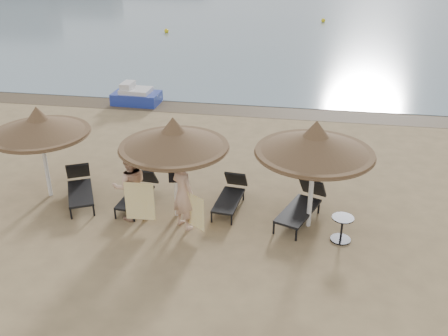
# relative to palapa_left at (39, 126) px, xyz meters

# --- Properties ---
(ground) EXTENTS (160.00, 160.00, 0.00)m
(ground) POSITION_rel_palapa_left_xyz_m (4.11, -1.24, -2.12)
(ground) COLOR #967B53
(ground) RESTS_ON ground
(wet_sand_strip) EXTENTS (200.00, 1.60, 0.01)m
(wet_sand_strip) POSITION_rel_palapa_left_xyz_m (4.11, 8.16, -2.11)
(wet_sand_strip) COLOR brown
(wet_sand_strip) RESTS_ON ground
(palapa_left) EXTENTS (2.68, 2.68, 2.66)m
(palapa_left) POSITION_rel_palapa_left_xyz_m (0.00, 0.00, 0.00)
(palapa_left) COLOR silver
(palapa_left) RESTS_ON ground
(palapa_center) EXTENTS (2.78, 2.78, 2.75)m
(palapa_center) POSITION_rel_palapa_left_xyz_m (3.83, -0.44, 0.08)
(palapa_center) COLOR silver
(palapa_center) RESTS_ON ground
(palapa_right) EXTENTS (2.89, 2.89, 2.86)m
(palapa_right) POSITION_rel_palapa_left_xyz_m (7.27, -0.39, 0.16)
(palapa_right) COLOR silver
(palapa_right) RESTS_ON ground
(lounger_far_left) EXTENTS (1.43, 2.01, 0.87)m
(lounger_far_left) POSITION_rel_palapa_left_xyz_m (0.95, -0.05, -1.73)
(lounger_far_left) COLOR black
(lounger_far_left) RESTS_ON ground
(lounger_near_left) EXTENTS (0.73, 1.81, 0.79)m
(lounger_near_left) POSITION_rel_palapa_left_xyz_m (2.63, 0.01, -1.76)
(lounger_near_left) COLOR black
(lounger_near_left) RESTS_ON ground
(lounger_near_right) EXTENTS (0.76, 1.83, 0.80)m
(lounger_near_right) POSITION_rel_palapa_left_xyz_m (5.16, 0.28, -1.76)
(lounger_near_right) COLOR black
(lounger_near_right) RESTS_ON ground
(lounger_far_right) EXTENTS (1.34, 2.11, 0.90)m
(lounger_far_right) POSITION_rel_palapa_left_xyz_m (7.10, -0.02, -1.71)
(lounger_far_right) COLOR black
(lounger_far_right) RESTS_ON ground
(side_table) EXTENTS (0.53, 0.53, 0.64)m
(side_table) POSITION_rel_palapa_left_xyz_m (8.07, -0.92, -1.81)
(side_table) COLOR black
(side_table) RESTS_ON ground
(person_left) EXTENTS (1.19, 1.04, 2.19)m
(person_left) POSITION_rel_palapa_left_xyz_m (2.72, -0.78, -1.02)
(person_left) COLOR #D3A689
(person_left) RESTS_ON ground
(person_right) EXTENTS (1.23, 1.15, 2.25)m
(person_right) POSITION_rel_palapa_left_xyz_m (4.15, -0.96, -0.99)
(person_right) COLOR #D3A689
(person_right) RESTS_ON ground
(towel_left) EXTENTS (0.75, 0.06, 1.05)m
(towel_left) POSITION_rel_palapa_left_xyz_m (3.07, -1.13, -1.39)
(towel_left) COLOR yellow
(towel_left) RESTS_ON ground
(towel_right) EXTENTS (0.54, 0.39, 0.91)m
(towel_right) POSITION_rel_palapa_left_xyz_m (4.50, -1.21, -1.49)
(towel_right) COLOR yellow
(towel_right) RESTS_ON ground
(bag_patterned) EXTENTS (0.31, 0.11, 0.39)m
(bag_patterned) POSITION_rel_palapa_left_xyz_m (3.83, -0.26, -0.84)
(bag_patterned) COLOR white
(bag_patterned) RESTS_ON ground
(bag_dark) EXTENTS (0.28, 0.15, 0.37)m
(bag_dark) POSITION_rel_palapa_left_xyz_m (3.83, -0.60, -0.86)
(bag_dark) COLOR black
(bag_dark) RESTS_ON ground
(pedal_boat) EXTENTS (2.02, 1.25, 0.92)m
(pedal_boat) POSITION_rel_palapa_left_xyz_m (-0.23, 8.24, -1.77)
(pedal_boat) COLOR #203295
(pedal_boat) RESTS_ON ground
(buoy_left) EXTENTS (0.33, 0.33, 0.33)m
(buoy_left) POSITION_rel_palapa_left_xyz_m (-3.21, 23.75, -1.95)
(buoy_left) COLOR yellow
(buoy_left) RESTS_ON ground
(buoy_mid) EXTENTS (0.33, 0.33, 0.33)m
(buoy_mid) POSITION_rel_palapa_left_xyz_m (7.91, 30.13, -1.95)
(buoy_mid) COLOR yellow
(buoy_mid) RESTS_ON ground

